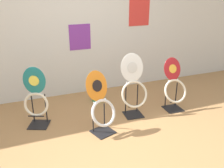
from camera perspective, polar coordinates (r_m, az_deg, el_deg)
name	(u,v)px	position (r m, az deg, el deg)	size (l,w,h in m)	color
ground_plane	(124,151)	(3.20, 2.83, -15.15)	(14.00, 14.00, 0.00)	#A37547
wall_back	(78,23)	(4.51, -7.69, 13.68)	(8.00, 0.07, 2.60)	silver
toilet_seat_display_crimson_swirl	(174,86)	(4.14, 14.01, -0.46)	(0.40, 0.35, 0.84)	black
toilet_seat_display_orange_sun	(101,106)	(3.38, -2.49, -4.98)	(0.44, 0.42, 0.86)	black
toilet_seat_display_white_plain	(134,88)	(3.82, 4.94, -0.88)	(0.43, 0.34, 0.97)	black
toilet_seat_display_teal_sax	(36,99)	(3.67, -17.00, -3.19)	(0.38, 0.37, 0.89)	black
paint_can	(97,96)	(4.42, -3.39, -2.78)	(0.19, 0.19, 0.16)	#2D8E4C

